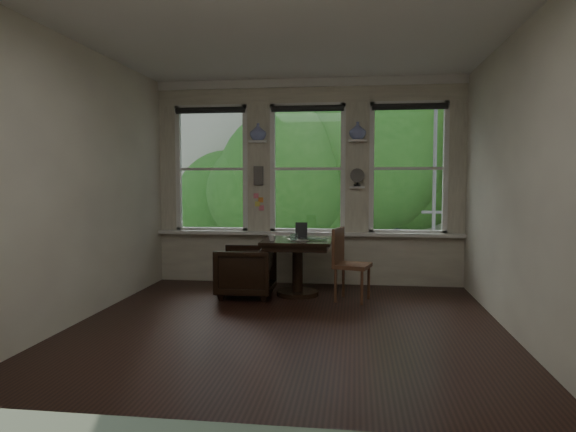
# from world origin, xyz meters

# --- Properties ---
(ground) EXTENTS (4.50, 4.50, 0.00)m
(ground) POSITION_xyz_m (0.00, 0.00, 0.00)
(ground) COLOR black
(ground) RESTS_ON ground
(ceiling) EXTENTS (4.50, 4.50, 0.00)m
(ceiling) POSITION_xyz_m (0.00, 0.00, 3.00)
(ceiling) COLOR silver
(ceiling) RESTS_ON ground
(wall_back) EXTENTS (4.50, 0.00, 4.50)m
(wall_back) POSITION_xyz_m (0.00, 2.25, 1.50)
(wall_back) COLOR beige
(wall_back) RESTS_ON ground
(wall_front) EXTENTS (4.50, 0.00, 4.50)m
(wall_front) POSITION_xyz_m (0.00, -2.25, 1.50)
(wall_front) COLOR beige
(wall_front) RESTS_ON ground
(wall_left) EXTENTS (0.00, 4.50, 4.50)m
(wall_left) POSITION_xyz_m (-2.25, 0.00, 1.50)
(wall_left) COLOR beige
(wall_left) RESTS_ON ground
(wall_right) EXTENTS (0.00, 4.50, 4.50)m
(wall_right) POSITION_xyz_m (2.25, 0.00, 1.50)
(wall_right) COLOR beige
(wall_right) RESTS_ON ground
(window_left) EXTENTS (1.10, 0.12, 1.90)m
(window_left) POSITION_xyz_m (-1.45, 2.25, 1.70)
(window_left) COLOR white
(window_left) RESTS_ON ground
(window_center) EXTENTS (1.10, 0.12, 1.90)m
(window_center) POSITION_xyz_m (0.00, 2.25, 1.70)
(window_center) COLOR white
(window_center) RESTS_ON ground
(window_right) EXTENTS (1.10, 0.12, 1.90)m
(window_right) POSITION_xyz_m (1.45, 2.25, 1.70)
(window_right) COLOR white
(window_right) RESTS_ON ground
(shelf_left) EXTENTS (0.26, 0.16, 0.03)m
(shelf_left) POSITION_xyz_m (-0.72, 2.15, 2.10)
(shelf_left) COLOR white
(shelf_left) RESTS_ON ground
(shelf_right) EXTENTS (0.26, 0.16, 0.03)m
(shelf_right) POSITION_xyz_m (0.72, 2.15, 2.10)
(shelf_right) COLOR white
(shelf_right) RESTS_ON ground
(intercom) EXTENTS (0.14, 0.06, 0.28)m
(intercom) POSITION_xyz_m (-0.72, 2.18, 1.60)
(intercom) COLOR #59544F
(intercom) RESTS_ON ground
(sticky_notes) EXTENTS (0.16, 0.01, 0.24)m
(sticky_notes) POSITION_xyz_m (-0.72, 2.19, 1.25)
(sticky_notes) COLOR pink
(sticky_notes) RESTS_ON ground
(desk_fan) EXTENTS (0.20, 0.20, 0.24)m
(desk_fan) POSITION_xyz_m (0.72, 2.13, 1.53)
(desk_fan) COLOR #59544F
(desk_fan) RESTS_ON ground
(vase_left) EXTENTS (0.24, 0.24, 0.25)m
(vase_left) POSITION_xyz_m (-0.72, 2.15, 2.24)
(vase_left) COLOR white
(vase_left) RESTS_ON shelf_left
(vase_right) EXTENTS (0.24, 0.24, 0.25)m
(vase_right) POSITION_xyz_m (0.72, 2.15, 2.24)
(vase_right) COLOR white
(vase_right) RESTS_ON shelf_right
(table) EXTENTS (0.90, 0.90, 0.75)m
(table) POSITION_xyz_m (-0.05, 1.40, 0.38)
(table) COLOR black
(table) RESTS_ON ground
(armchair_left) EXTENTS (0.74, 0.72, 0.66)m
(armchair_left) POSITION_xyz_m (-0.72, 1.23, 0.33)
(armchair_left) COLOR black
(armchair_left) RESTS_ON ground
(cushion_red) EXTENTS (0.45, 0.45, 0.06)m
(cushion_red) POSITION_xyz_m (-0.72, 1.23, 0.45)
(cushion_red) COLOR maroon
(cushion_red) RESTS_ON armchair_left
(side_chair_right) EXTENTS (0.52, 0.52, 0.92)m
(side_chair_right) POSITION_xyz_m (0.67, 1.17, 0.46)
(side_chair_right) COLOR #4C271B
(side_chair_right) RESTS_ON ground
(laptop) EXTENTS (0.37, 0.25, 0.03)m
(laptop) POSITION_xyz_m (0.16, 1.26, 0.76)
(laptop) COLOR black
(laptop) RESTS_ON table
(mug) EXTENTS (0.12, 0.12, 0.09)m
(mug) POSITION_xyz_m (-0.36, 1.18, 0.79)
(mug) COLOR white
(mug) RESTS_ON table
(drinking_glass) EXTENTS (0.13, 0.13, 0.09)m
(drinking_glass) POSITION_xyz_m (-0.09, 1.23, 0.79)
(drinking_glass) COLOR white
(drinking_glass) RESTS_ON table
(tablet) EXTENTS (0.16, 0.09, 0.22)m
(tablet) POSITION_xyz_m (-0.01, 1.46, 0.86)
(tablet) COLOR black
(tablet) RESTS_ON table
(papers) EXTENTS (0.32, 0.36, 0.00)m
(papers) POSITION_xyz_m (-0.05, 1.35, 0.75)
(papers) COLOR silver
(papers) RESTS_ON table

